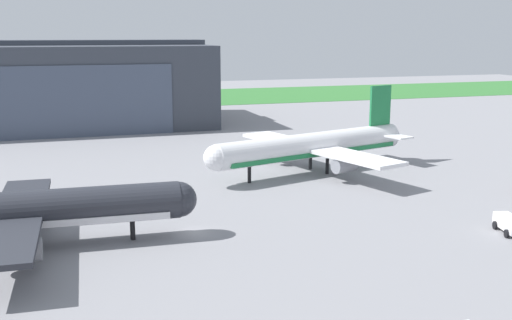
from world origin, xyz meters
The scene contains 6 objects.
ground_plane centered at (0.00, 0.00, 0.00)m, with size 440.00×440.00×0.00m, color gray.
grass_field_strip centered at (0.00, 150.07, 0.04)m, with size 440.00×56.00×0.08m, color #347534.
maintenance_hangar centered at (-25.45, 93.32, 9.98)m, with size 96.31×40.99×20.88m.
airliner_far_right centered at (25.43, 24.74, 4.42)m, with size 38.58×35.06×13.62m.
airliner_near_right centered at (-17.74, 0.16, 4.07)m, with size 36.60×31.43×13.43m.
stair_truck centered at (34.84, -11.50, 1.24)m, with size 3.29×5.50×2.35m.
Camera 1 is at (-13.73, -67.27, 22.69)m, focal length 43.43 mm.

